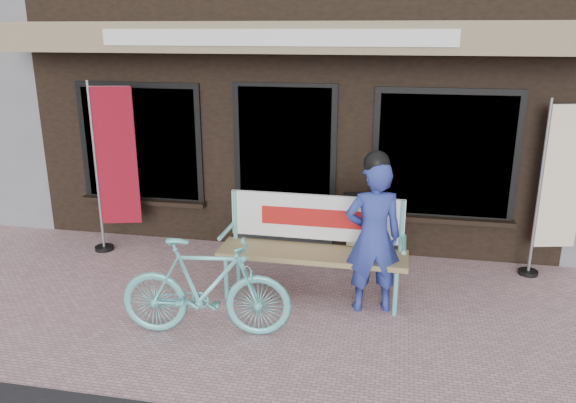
% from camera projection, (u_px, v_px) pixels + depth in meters
% --- Properties ---
extents(ground, '(70.00, 70.00, 0.00)m').
position_uv_depth(ground, '(247.00, 316.00, 5.79)').
color(ground, '#B98D93').
rests_on(ground, ground).
extents(storefront, '(7.00, 6.77, 6.00)m').
position_uv_depth(storefront, '(320.00, 20.00, 9.56)').
color(storefront, black).
rests_on(storefront, ground).
extents(bench, '(2.05, 0.55, 1.11)m').
position_uv_depth(bench, '(314.00, 239.00, 6.13)').
color(bench, '#63C2C0').
rests_on(bench, ground).
extents(person, '(0.67, 0.52, 1.71)m').
position_uv_depth(person, '(373.00, 234.00, 5.71)').
color(person, '#2A3891').
rests_on(person, ground).
extents(bicycle, '(1.68, 0.67, 0.98)m').
position_uv_depth(bicycle, '(206.00, 287.00, 5.32)').
color(bicycle, '#63C2C0').
rests_on(bicycle, ground).
extents(nobori_red, '(0.67, 0.30, 2.24)m').
position_uv_depth(nobori_red, '(114.00, 166.00, 7.22)').
color(nobori_red, gray).
rests_on(nobori_red, ground).
extents(nobori_cream, '(0.63, 0.28, 2.12)m').
position_uv_depth(nobori_cream, '(558.00, 187.00, 6.48)').
color(nobori_cream, gray).
rests_on(nobori_cream, ground).
extents(menu_stand, '(0.49, 0.20, 0.96)m').
position_uv_depth(menu_stand, '(363.00, 230.00, 6.86)').
color(menu_stand, black).
rests_on(menu_stand, ground).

